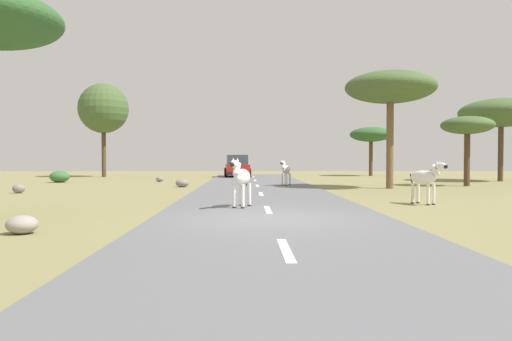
{
  "coord_description": "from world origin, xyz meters",
  "views": [
    {
      "loc": [
        -0.51,
        -11.66,
        1.53
      ],
      "look_at": [
        -0.02,
        10.43,
        0.96
      ],
      "focal_mm": 33.7,
      "sensor_mm": 36.0,
      "label": 1
    }
  ],
  "objects": [
    {
      "name": "zebra_1",
      "position": [
        5.41,
        3.98,
        0.87
      ],
      "size": [
        0.92,
        1.42,
        1.45
      ],
      "rotation": [
        0.0,
        0.0,
        3.62
      ],
      "color": "silver",
      "rests_on": "ground_plane"
    },
    {
      "name": "lane_markings",
      "position": [
        0.13,
        -1.0,
        0.05
      ],
      "size": [
        0.16,
        56.0,
        0.01
      ],
      "color": "silver",
      "rests_on": "road"
    },
    {
      "name": "tree_2",
      "position": [
        6.74,
        12.26,
        5.02
      ],
      "size": [
        4.51,
        4.51,
        5.86
      ],
      "color": "brown",
      "rests_on": "ground_plane"
    },
    {
      "name": "tree_4",
      "position": [
        -11.96,
        27.46,
        5.52
      ],
      "size": [
        4.0,
        4.0,
        7.55
      ],
      "color": "#4C3823",
      "rests_on": "ground_plane"
    },
    {
      "name": "rock_2",
      "position": [
        -6.04,
        19.42,
        0.18
      ],
      "size": [
        0.48,
        0.44,
        0.36
      ],
      "primitive_type": "ellipsoid",
      "color": "gray",
      "rests_on": "ground_plane"
    },
    {
      "name": "tree_1",
      "position": [
        16.35,
        19.65,
        4.5
      ],
      "size": [
        5.36,
        5.36,
        5.45
      ],
      "color": "#4C3823",
      "rests_on": "ground_plane"
    },
    {
      "name": "rock_3",
      "position": [
        -10.38,
        9.41,
        0.2
      ],
      "size": [
        0.53,
        0.42,
        0.4
      ],
      "primitive_type": "ellipsoid",
      "color": "gray",
      "rests_on": "ground_plane"
    },
    {
      "name": "ground_plane",
      "position": [
        0.0,
        0.0,
        0.0
      ],
      "size": [
        90.0,
        90.0,
        0.0
      ],
      "primitive_type": "plane",
      "color": "olive"
    },
    {
      "name": "zebra_2",
      "position": [
        -0.64,
        2.69,
        0.94
      ],
      "size": [
        0.72,
        1.54,
        1.49
      ],
      "rotation": [
        0.0,
        0.0,
        2.84
      ],
      "color": "silver",
      "rests_on": "road"
    },
    {
      "name": "zebra_0",
      "position": [
        1.67,
        14.24,
        0.88
      ],
      "size": [
        0.77,
        1.41,
        1.4
      ],
      "rotation": [
        0.0,
        0.0,
        2.77
      ],
      "color": "silver",
      "rests_on": "road"
    },
    {
      "name": "rock_0",
      "position": [
        -5.01,
        -1.93,
        0.19
      ],
      "size": [
        0.62,
        0.59,
        0.38
      ],
      "primitive_type": "ellipsoid",
      "color": "gray",
      "rests_on": "ground_plane"
    },
    {
      "name": "road",
      "position": [
        0.13,
        0.0,
        0.03
      ],
      "size": [
        6.0,
        64.0,
        0.05
      ],
      "primitive_type": "cube",
      "color": "slate",
      "rests_on": "ground_plane"
    },
    {
      "name": "tree_3",
      "position": [
        11.61,
        14.3,
        3.26
      ],
      "size": [
        2.8,
        2.8,
        3.82
      ],
      "color": "#4C3823",
      "rests_on": "ground_plane"
    },
    {
      "name": "bush_0",
      "position": [
        -12.2,
        18.79,
        0.37
      ],
      "size": [
        1.23,
        1.1,
        0.74
      ],
      "primitive_type": "ellipsoid",
      "color": "#386633",
      "rests_on": "ground_plane"
    },
    {
      "name": "rock_4",
      "position": [
        -3.84,
        13.71,
        0.21
      ],
      "size": [
        0.71,
        0.58,
        0.43
      ],
      "primitive_type": "ellipsoid",
      "color": "gray",
      "rests_on": "ground_plane"
    },
    {
      "name": "car_0",
      "position": [
        -1.16,
        26.79,
        0.85
      ],
      "size": [
        2.22,
        4.44,
        1.74
      ],
      "rotation": [
        0.0,
        0.0,
        3.2
      ],
      "color": "red",
      "rests_on": "road"
    },
    {
      "name": "tree_0",
      "position": [
        10.31,
        29.44,
        3.53
      ],
      "size": [
        3.6,
        3.6,
        4.2
      ],
      "color": "#4C3823",
      "rests_on": "ground_plane"
    }
  ]
}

